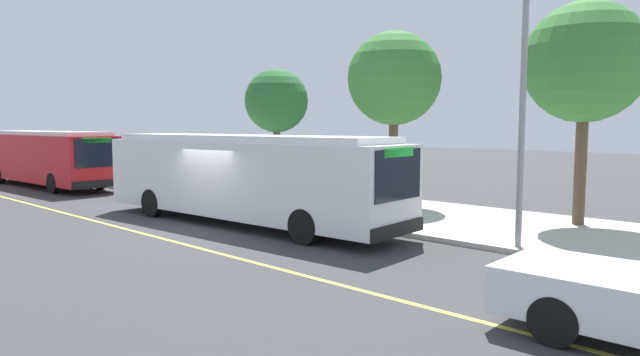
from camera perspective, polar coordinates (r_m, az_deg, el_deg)
The scene contains 13 objects.
ground_plane at distance 18.47m, azimuth -10.58°, elevation -4.91°, with size 120.00×120.00×0.00m, color #38383A.
sidewalk_curb at distance 22.46m, azimuth 1.89°, elevation -2.78°, with size 44.00×6.40×0.15m, color #B7B2A8.
lane_stripe_center at distance 17.29m, azimuth -16.51°, elevation -5.73°, with size 36.00×0.14×0.01m, color #E0D64C.
transit_bus_main at distance 18.67m, azimuth -7.73°, elevation 0.26°, with size 12.14×3.25×2.95m.
transit_bus_second at distance 33.18m, azimuth -26.11°, elevation 2.00°, with size 11.40×2.96×2.95m.
bus_shelter at distance 23.56m, azimuth -2.13°, elevation 2.10°, with size 2.90×1.60×2.48m.
waiting_bench at distance 23.49m, azimuth -2.17°, elevation -1.05°, with size 1.60×0.48×0.95m.
route_sign_post at distance 20.45m, azimuth -2.61°, elevation 1.70°, with size 0.44×0.08×2.80m.
pedestrian_commuter at distance 20.62m, azimuth -0.60°, elevation -0.60°, with size 0.24×0.40×1.69m.
street_tree_near_shelter at distance 19.41m, azimuth 25.39°, elevation 10.53°, with size 3.73×3.73×6.93m.
street_tree_upstreet at distance 22.26m, azimuth 7.56°, elevation 9.96°, with size 3.64×3.64×6.76m.
street_tree_downstreet at distance 28.59m, azimuth -4.47°, elevation 7.80°, with size 3.21×3.21×5.96m.
utility_pole at distance 15.19m, azimuth 19.89°, elevation 5.36°, with size 0.16×0.16×6.40m, color gray.
Camera 1 is at (14.71, -10.66, 3.29)m, focal length 31.41 mm.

